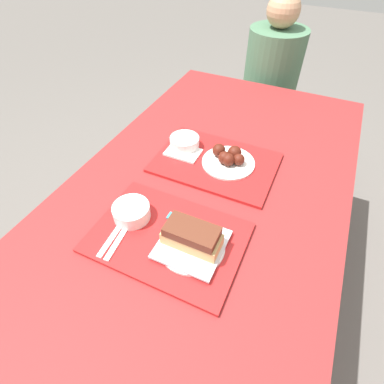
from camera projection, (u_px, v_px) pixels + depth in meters
ground_plane at (197, 299)px, 1.53m from camera, size 12.00×12.00×0.00m
picnic_table at (199, 215)px, 1.06m from camera, size 0.94×1.85×0.74m
picnic_bench_far at (269, 122)px, 1.98m from camera, size 0.89×0.28×0.46m
tray_near at (168, 237)px, 0.89m from camera, size 0.44×0.31×0.01m
tray_far at (216, 162)px, 1.13m from camera, size 0.44×0.31×0.01m
bowl_coleslaw_near at (131, 211)px, 0.92m from camera, size 0.11×0.11×0.05m
brisket_sandwich_plate at (192, 240)px, 0.83m from camera, size 0.19×0.19×0.08m
plastic_fork_near at (114, 234)px, 0.88m from camera, size 0.03×0.17×0.00m
plastic_knife_near at (121, 237)px, 0.88m from camera, size 0.03×0.17×0.00m
condiment_packet at (173, 217)px, 0.93m from camera, size 0.04×0.03×0.01m
bowl_coleslaw_far at (185, 142)px, 1.17m from camera, size 0.11×0.11×0.05m
wings_plate_far at (228, 158)px, 1.11m from camera, size 0.20×0.20×0.06m
napkin_far at (183, 152)px, 1.16m from camera, size 0.13×0.09×0.01m
person_seated_across at (272, 68)px, 1.75m from camera, size 0.32×0.32×0.66m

